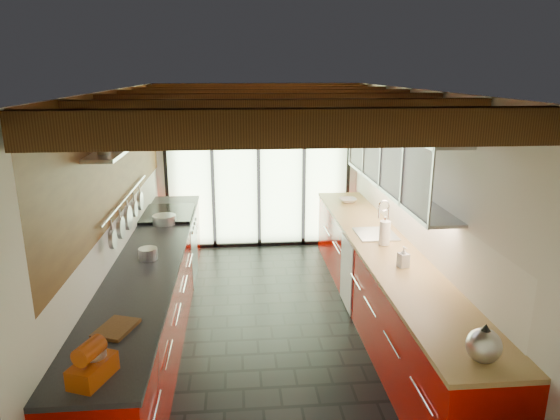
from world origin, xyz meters
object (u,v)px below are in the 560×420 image
(paper_towel, at_px, (385,233))
(bowl, at_px, (348,200))
(soap_bottle, at_px, (403,257))
(stand_mixer, at_px, (92,363))
(kettle, at_px, (484,344))

(paper_towel, distance_m, bowl, 1.85)
(paper_towel, height_order, soap_bottle, paper_towel)
(stand_mixer, relative_size, bowl, 1.42)
(soap_bottle, bearing_deg, stand_mixer, -147.22)
(kettle, relative_size, soap_bottle, 1.43)
(stand_mixer, relative_size, kettle, 1.16)
(bowl, bearing_deg, paper_towel, -90.00)
(kettle, bearing_deg, bowl, 90.00)
(bowl, bearing_deg, stand_mixer, -121.56)
(kettle, distance_m, paper_towel, 2.29)
(kettle, bearing_deg, stand_mixer, 179.83)
(paper_towel, xyz_separation_m, bowl, (0.00, 1.85, -0.11))
(stand_mixer, distance_m, paper_towel, 3.42)
(kettle, xyz_separation_m, bowl, (-0.00, 4.14, -0.09))
(paper_towel, relative_size, bowl, 1.31)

